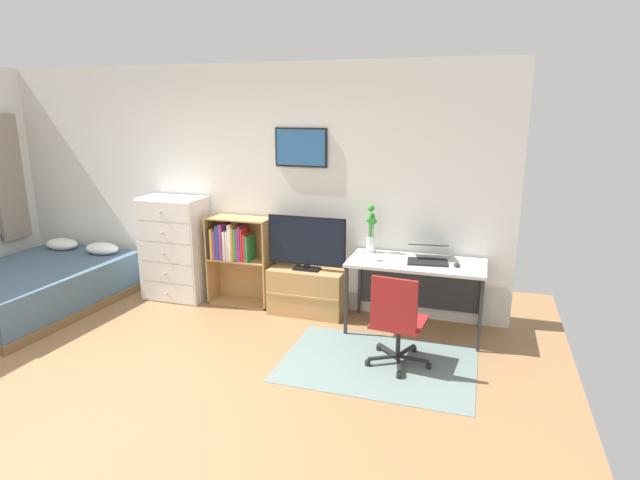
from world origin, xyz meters
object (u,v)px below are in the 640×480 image
(dresser, at_px, (175,248))
(television, at_px, (307,243))
(desk, at_px, (417,271))
(bed, at_px, (35,287))
(laptop, at_px, (428,254))
(bamboo_vase, at_px, (371,230))
(wine_glass, at_px, (373,247))
(bookshelf, at_px, (235,251))
(office_chair, at_px, (397,319))
(computer_mouse, at_px, (457,265))
(tv_stand, at_px, (308,291))

(dresser, relative_size, television, 1.40)
(dresser, height_order, desk, dresser)
(bed, height_order, laptop, laptop)
(bamboo_vase, bearing_deg, wine_glass, -73.98)
(dresser, distance_m, bamboo_vase, 2.37)
(bed, height_order, wine_glass, wine_glass)
(wine_glass, bearing_deg, dresser, 175.36)
(television, bearing_deg, desk, -0.78)
(dresser, bearing_deg, bookshelf, 4.70)
(office_chair, bearing_deg, computer_mouse, 66.66)
(bookshelf, bearing_deg, laptop, -2.39)
(dresser, height_order, laptop, dresser)
(desk, height_order, computer_mouse, computer_mouse)
(dresser, bearing_deg, wine_glass, -4.64)
(television, xyz_separation_m, office_chair, (1.14, -0.93, -0.35))
(computer_mouse, distance_m, bamboo_vase, 0.96)
(computer_mouse, bearing_deg, bamboo_vase, 164.58)
(dresser, distance_m, wine_glass, 2.44)
(computer_mouse, height_order, bamboo_vase, bamboo_vase)
(desk, xyz_separation_m, bamboo_vase, (-0.51, 0.12, 0.37))
(desk, height_order, office_chair, office_chair)
(desk, bearing_deg, tv_stand, 178.14)
(computer_mouse, bearing_deg, dresser, 177.34)
(dresser, xyz_separation_m, desk, (2.84, -0.02, 0.00))
(dresser, height_order, tv_stand, dresser)
(dresser, xyz_separation_m, bamboo_vase, (2.33, 0.10, 0.37))
(television, xyz_separation_m, computer_mouse, (1.58, -0.14, -0.05))
(dresser, distance_m, tv_stand, 1.69)
(desk, bearing_deg, computer_mouse, -17.95)
(bookshelf, xyz_separation_m, television, (0.90, -0.07, 0.18))
(television, height_order, bamboo_vase, bamboo_vase)
(desk, height_order, laptop, laptop)
(bed, distance_m, wine_glass, 3.85)
(office_chair, height_order, computer_mouse, office_chair)
(wine_glass, bearing_deg, bamboo_vase, 106.02)
(office_chair, relative_size, bamboo_vase, 1.68)
(tv_stand, relative_size, wine_glass, 4.61)
(bed, bearing_deg, bamboo_vase, 15.88)
(office_chair, bearing_deg, bed, -176.11)
(office_chair, bearing_deg, tv_stand, 146.10)
(bed, relative_size, bamboo_vase, 4.03)
(laptop, xyz_separation_m, computer_mouse, (0.29, -0.12, -0.05))
(bookshelf, xyz_separation_m, office_chair, (2.04, -1.00, -0.17))
(laptop, relative_size, computer_mouse, 4.51)
(desk, distance_m, computer_mouse, 0.44)
(office_chair, bearing_deg, laptop, 86.62)
(computer_mouse, xyz_separation_m, bamboo_vase, (-0.90, 0.25, 0.22))
(desk, bearing_deg, wine_glass, -157.89)
(dresser, relative_size, wine_glass, 6.78)
(bed, bearing_deg, laptop, 12.36)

